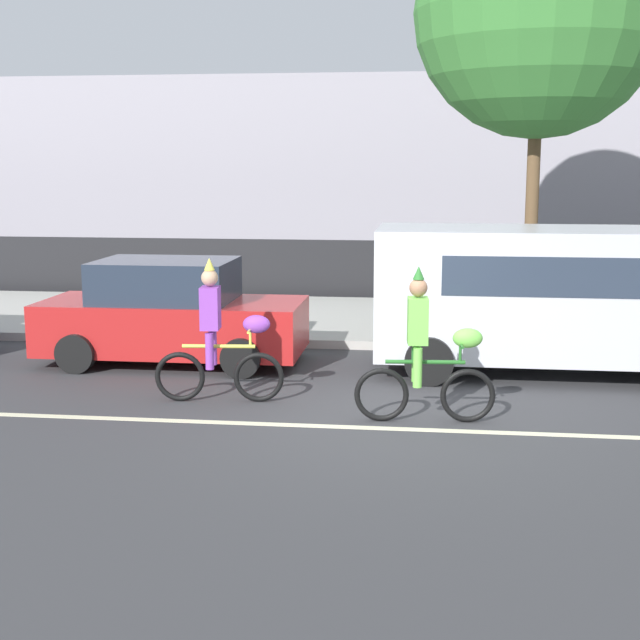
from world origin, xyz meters
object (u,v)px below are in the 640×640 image
at_px(parade_cyclist_purple, 220,339).
at_px(parked_car_red, 171,314).
at_px(parade_cyclist_lime, 427,355).
at_px(parked_van_silver, 550,289).

distance_m(parade_cyclist_purple, parked_car_red, 2.55).
bearing_deg(parked_car_red, parade_cyclist_lime, -34.81).
height_order(parade_cyclist_purple, parade_cyclist_lime, same).
relative_size(parade_cyclist_lime, parked_van_silver, 0.38).
bearing_deg(parade_cyclist_lime, parked_car_red, 145.19).
relative_size(parade_cyclist_purple, parade_cyclist_lime, 1.00).
bearing_deg(parked_car_red, parked_van_silver, 0.50).
height_order(parade_cyclist_lime, parked_car_red, parade_cyclist_lime).
relative_size(parade_cyclist_purple, parked_van_silver, 0.38).
relative_size(parade_cyclist_lime, parked_car_red, 0.47).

